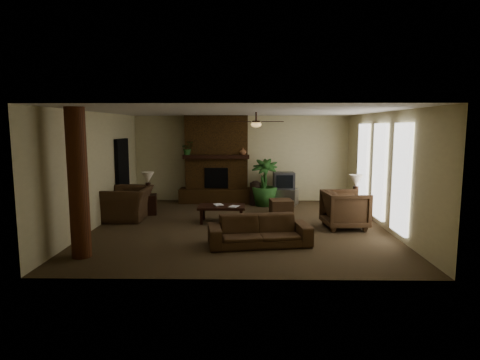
{
  "coord_description": "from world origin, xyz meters",
  "views": [
    {
      "loc": [
        0.16,
        -9.66,
        2.44
      ],
      "look_at": [
        0.0,
        0.4,
        1.1
      ],
      "focal_mm": 29.9,
      "sensor_mm": 36.0,
      "label": 1
    }
  ],
  "objects_px": {
    "side_table_left": "(147,204)",
    "lamp_left": "(148,179)",
    "lamp_right": "(356,182)",
    "log_column": "(78,184)",
    "coffee_table": "(222,208)",
    "floor_plant": "(264,193)",
    "ottoman": "(281,207)",
    "sofa": "(259,226)",
    "armchair_left": "(128,198)",
    "armchair_right": "(345,208)",
    "tv_stand": "(284,196)",
    "floor_vase": "(255,191)",
    "side_table_right": "(354,210)"
  },
  "relations": [
    {
      "from": "armchair_left",
      "to": "armchair_right",
      "type": "relative_size",
      "value": 1.29
    },
    {
      "from": "armchair_right",
      "to": "armchair_left",
      "type": "bearing_deg",
      "value": 75.83
    },
    {
      "from": "armchair_right",
      "to": "lamp_right",
      "type": "xyz_separation_m",
      "value": [
        0.48,
        0.87,
        0.5
      ]
    },
    {
      "from": "sofa",
      "to": "coffee_table",
      "type": "distance_m",
      "value": 2.21
    },
    {
      "from": "coffee_table",
      "to": "lamp_right",
      "type": "bearing_deg",
      "value": 4.96
    },
    {
      "from": "sofa",
      "to": "armchair_left",
      "type": "distance_m",
      "value": 4.13
    },
    {
      "from": "coffee_table",
      "to": "floor_plant",
      "type": "xyz_separation_m",
      "value": [
        1.19,
        2.2,
        0.03
      ]
    },
    {
      "from": "coffee_table",
      "to": "ottoman",
      "type": "xyz_separation_m",
      "value": [
        1.62,
        1.04,
        -0.17
      ]
    },
    {
      "from": "coffee_table",
      "to": "side_table_right",
      "type": "bearing_deg",
      "value": 4.83
    },
    {
      "from": "floor_vase",
      "to": "side_table_left",
      "type": "distance_m",
      "value": 3.38
    },
    {
      "from": "ottoman",
      "to": "lamp_right",
      "type": "bearing_deg",
      "value": -21.46
    },
    {
      "from": "lamp_left",
      "to": "sofa",
      "type": "bearing_deg",
      "value": -43.94
    },
    {
      "from": "coffee_table",
      "to": "floor_plant",
      "type": "distance_m",
      "value": 2.5
    },
    {
      "from": "coffee_table",
      "to": "side_table_right",
      "type": "height_order",
      "value": "side_table_right"
    },
    {
      "from": "ottoman",
      "to": "lamp_right",
      "type": "relative_size",
      "value": 0.92
    },
    {
      "from": "side_table_left",
      "to": "floor_plant",
      "type": "bearing_deg",
      "value": 21.01
    },
    {
      "from": "floor_plant",
      "to": "side_table_left",
      "type": "distance_m",
      "value": 3.58
    },
    {
      "from": "log_column",
      "to": "lamp_left",
      "type": "distance_m",
      "value": 3.74
    },
    {
      "from": "coffee_table",
      "to": "floor_plant",
      "type": "bearing_deg",
      "value": 61.68
    },
    {
      "from": "side_table_left",
      "to": "lamp_left",
      "type": "relative_size",
      "value": 0.85
    },
    {
      "from": "log_column",
      "to": "armchair_right",
      "type": "distance_m",
      "value": 6.01
    },
    {
      "from": "coffee_table",
      "to": "floor_vase",
      "type": "xyz_separation_m",
      "value": [
        0.91,
        2.33,
        0.06
      ]
    },
    {
      "from": "log_column",
      "to": "lamp_left",
      "type": "xyz_separation_m",
      "value": [
        0.37,
        3.7,
        -0.4
      ]
    },
    {
      "from": "armchair_right",
      "to": "sofa",
      "type": "bearing_deg",
      "value": 119.14
    },
    {
      "from": "armchair_left",
      "to": "tv_stand",
      "type": "bearing_deg",
      "value": 115.56
    },
    {
      "from": "armchair_left",
      "to": "coffee_table",
      "type": "distance_m",
      "value": 2.54
    },
    {
      "from": "lamp_left",
      "to": "side_table_right",
      "type": "distance_m",
      "value": 5.67
    },
    {
      "from": "side_table_left",
      "to": "side_table_right",
      "type": "xyz_separation_m",
      "value": [
        5.63,
        -0.63,
        0.0
      ]
    },
    {
      "from": "armchair_right",
      "to": "lamp_left",
      "type": "relative_size",
      "value": 1.55
    },
    {
      "from": "ottoman",
      "to": "floor_vase",
      "type": "height_order",
      "value": "floor_vase"
    },
    {
      "from": "armchair_left",
      "to": "lamp_left",
      "type": "bearing_deg",
      "value": 143.94
    },
    {
      "from": "coffee_table",
      "to": "armchair_right",
      "type": "bearing_deg",
      "value": -10.59
    },
    {
      "from": "coffee_table",
      "to": "lamp_right",
      "type": "relative_size",
      "value": 1.85
    },
    {
      "from": "lamp_right",
      "to": "log_column",
      "type": "bearing_deg",
      "value": -152.43
    },
    {
      "from": "lamp_left",
      "to": "side_table_right",
      "type": "xyz_separation_m",
      "value": [
        5.59,
        -0.59,
        -0.73
      ]
    },
    {
      "from": "lamp_left",
      "to": "lamp_right",
      "type": "xyz_separation_m",
      "value": [
        5.61,
        -0.58,
        0.0
      ]
    },
    {
      "from": "armchair_right",
      "to": "tv_stand",
      "type": "relative_size",
      "value": 1.19
    },
    {
      "from": "armchair_right",
      "to": "floor_plant",
      "type": "height_order",
      "value": "armchair_right"
    },
    {
      "from": "armchair_right",
      "to": "coffee_table",
      "type": "xyz_separation_m",
      "value": [
        -3.02,
        0.57,
        -0.13
      ]
    },
    {
      "from": "armchair_right",
      "to": "ottoman",
      "type": "height_order",
      "value": "armchair_right"
    },
    {
      "from": "log_column",
      "to": "tv_stand",
      "type": "bearing_deg",
      "value": 50.78
    },
    {
      "from": "armchair_right",
      "to": "floor_plant",
      "type": "distance_m",
      "value": 3.32
    },
    {
      "from": "sofa",
      "to": "side_table_right",
      "type": "xyz_separation_m",
      "value": [
        2.58,
        2.31,
        -0.13
      ]
    },
    {
      "from": "side_table_left",
      "to": "lamp_right",
      "type": "relative_size",
      "value": 0.85
    },
    {
      "from": "coffee_table",
      "to": "armchair_left",
      "type": "bearing_deg",
      "value": 172.95
    },
    {
      "from": "ottoman",
      "to": "lamp_left",
      "type": "height_order",
      "value": "lamp_left"
    },
    {
      "from": "floor_vase",
      "to": "tv_stand",
      "type": "bearing_deg",
      "value": 8.02
    },
    {
      "from": "armchair_right",
      "to": "tv_stand",
      "type": "bearing_deg",
      "value": 16.49
    },
    {
      "from": "floor_vase",
      "to": "side_table_right",
      "type": "distance_m",
      "value": 3.28
    },
    {
      "from": "ottoman",
      "to": "side_table_right",
      "type": "relative_size",
      "value": 1.09
    }
  ]
}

